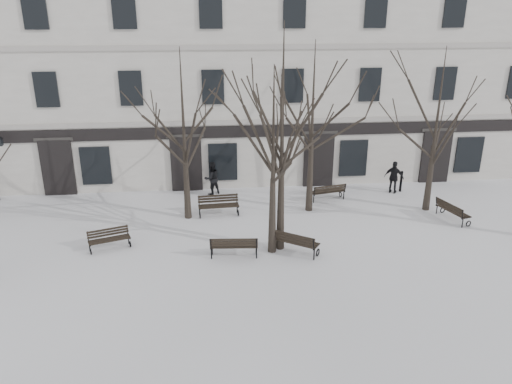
{
  "coord_description": "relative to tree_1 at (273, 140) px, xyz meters",
  "views": [
    {
      "loc": [
        -2.33,
        -17.1,
        9.28
      ],
      "look_at": [
        -0.34,
        3.0,
        1.63
      ],
      "focal_mm": 35.0,
      "sensor_mm": 36.0,
      "label": 1
    }
  ],
  "objects": [
    {
      "name": "tree_5",
      "position": [
        2.3,
        4.04,
        0.35
      ],
      "size": [
        5.51,
        5.51,
        7.87
      ],
      "color": "black",
      "rests_on": "ground"
    },
    {
      "name": "bench_2",
      "position": [
        0.83,
        -0.26,
        -4.03
      ],
      "size": [
        1.98,
        1.67,
        0.99
      ],
      "rotation": [
        0.0,
        0.0,
        2.54
      ],
      "color": "black",
      "rests_on": "ground"
    },
    {
      "name": "bollard_b",
      "position": [
        7.6,
        6.07,
        -3.96
      ],
      "size": [
        0.15,
        0.15,
        1.14
      ],
      "color": "black",
      "rests_on": "ground"
    },
    {
      "name": "pedestrian_b",
      "position": [
        -2.27,
        6.68,
        -4.57
      ],
      "size": [
        1.05,
        0.98,
        1.73
      ],
      "primitive_type": "imported",
      "rotation": [
        0.0,
        0.0,
        3.66
      ],
      "color": "black",
      "rests_on": "ground"
    },
    {
      "name": "bench_3",
      "position": [
        -2.01,
        3.88,
        -4.05
      ],
      "size": [
        1.91,
        0.8,
        0.94
      ],
      "rotation": [
        0.0,
        0.0,
        0.06
      ],
      "color": "black",
      "rests_on": "ground"
    },
    {
      "name": "tree_4",
      "position": [
        -3.43,
        3.72,
        0.21
      ],
      "size": [
        5.35,
        5.35,
        7.64
      ],
      "color": "black",
      "rests_on": "ground"
    },
    {
      "name": "tree_1",
      "position": [
        0.0,
        0.0,
        0.0
      ],
      "size": [
        5.11,
        5.11,
        7.31
      ],
      "color": "black",
      "rests_on": "ground"
    },
    {
      "name": "tree_2",
      "position": [
        0.36,
        0.25,
        0.9
      ],
      "size": [
        6.12,
        6.12,
        8.74
      ],
      "color": "black",
      "rests_on": "ground"
    },
    {
      "name": "bench_4",
      "position": [
        3.5,
        5.2,
        -4.09
      ],
      "size": [
        1.83,
        0.99,
        0.88
      ],
      "rotation": [
        0.0,
        0.0,
        3.36
      ],
      "color": "black",
      "rests_on": "ground"
    },
    {
      "name": "pedestrian_c",
      "position": [
        7.14,
        5.92,
        -4.57
      ],
      "size": [
        1.06,
        0.9,
        1.71
      ],
      "primitive_type": "imported",
      "rotation": [
        0.0,
        0.0,
        2.56
      ],
      "color": "black",
      "rests_on": "ground"
    },
    {
      "name": "bench_1",
      "position": [
        -1.53,
        -0.35,
        -4.06
      ],
      "size": [
        1.89,
        0.81,
        0.93
      ],
      "rotation": [
        0.0,
        0.0,
        3.07
      ],
      "color": "black",
      "rests_on": "ground"
    },
    {
      "name": "ground",
      "position": [
        -0.06,
        -0.56,
        -4.57
      ],
      "size": [
        100.0,
        100.0,
        0.0
      ],
      "primitive_type": "plane",
      "color": "white",
      "rests_on": "ground"
    },
    {
      "name": "bench_5",
      "position": [
        8.53,
        2.22,
        -4.09
      ],
      "size": [
        1.08,
        1.84,
        0.88
      ],
      "rotation": [
        0.0,
        0.0,
        1.85
      ],
      "color": "black",
      "rests_on": "ground"
    },
    {
      "name": "tree_6",
      "position": [
        7.92,
        3.57,
        0.18
      ],
      "size": [
        5.31,
        5.31,
        7.59
      ],
      "color": "black",
      "rests_on": "ground"
    },
    {
      "name": "bench_0",
      "position": [
        -6.49,
        0.89,
        -4.12
      ],
      "size": [
        1.71,
        1.08,
        0.82
      ],
      "rotation": [
        0.0,
        0.0,
        0.33
      ],
      "color": "black",
      "rests_on": "ground"
    },
    {
      "name": "bollard_a",
      "position": [
        -3.54,
        6.71,
        -4.01
      ],
      "size": [
        0.13,
        0.13,
        1.05
      ],
      "color": "black",
      "rests_on": "ground"
    },
    {
      "name": "building",
      "position": [
        -0.06,
        12.4,
        0.95
      ],
      "size": [
        40.4,
        10.2,
        11.4
      ],
      "color": "silver",
      "rests_on": "ground"
    }
  ]
}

